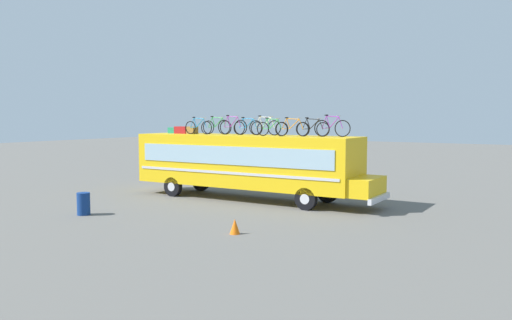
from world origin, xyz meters
TOP-DOWN VIEW (x-y plane):
  - ground_plane at (0.00, 0.00)m, footprint 120.00×120.00m
  - bus at (0.15, -0.00)m, footprint 12.45×2.63m
  - luggage_bag_1 at (-4.70, 0.35)m, footprint 0.45×0.47m
  - luggage_bag_2 at (-4.00, 0.24)m, footprint 0.75×0.53m
  - luggage_bag_3 at (-3.27, 0.12)m, footprint 0.47×0.42m
  - rooftop_bicycle_1 at (-2.70, -0.10)m, footprint 1.68×0.44m
  - rooftop_bicycle_2 at (-1.83, 0.30)m, footprint 1.75×0.44m
  - rooftop_bicycle_3 at (-0.86, 0.24)m, footprint 1.71×0.44m
  - rooftop_bicycle_4 at (0.03, 0.26)m, footprint 1.66×0.44m
  - rooftop_bicycle_5 at (0.89, 0.43)m, footprint 1.75×0.44m
  - rooftop_bicycle_6 at (1.73, -0.35)m, footprint 1.62×0.44m
  - rooftop_bicycle_7 at (2.63, -0.08)m, footprint 1.73×0.44m
  - rooftop_bicycle_8 at (3.51, 0.19)m, footprint 1.66×0.44m
  - rooftop_bicycle_9 at (4.37, 0.37)m, footprint 1.73×0.44m
  - trash_bin at (-3.35, -6.86)m, footprint 0.52×0.52m
  - traffic_cone at (3.81, -6.52)m, footprint 0.35×0.35m

SIDE VIEW (x-z plane):
  - ground_plane at x=0.00m, z-range 0.00..0.00m
  - traffic_cone at x=3.81m, z-range 0.00..0.52m
  - trash_bin at x=-3.35m, z-range 0.00..0.91m
  - bus at x=0.15m, z-range 0.29..3.38m
  - luggage_bag_1 at x=-4.70m, z-range 3.09..3.40m
  - luggage_bag_2 at x=-4.00m, z-range 3.09..3.46m
  - luggage_bag_3 at x=-3.27m, z-range 3.09..3.47m
  - rooftop_bicycle_6 at x=1.73m, z-range 3.02..3.88m
  - rooftop_bicycle_8 at x=3.51m, z-range 3.02..3.89m
  - rooftop_bicycle_7 at x=2.63m, z-range 3.02..3.89m
  - rooftop_bicycle_4 at x=0.03m, z-range 3.02..3.89m
  - rooftop_bicycle_1 at x=-2.70m, z-range 3.02..3.90m
  - rooftop_bicycle_2 at x=-1.83m, z-range 3.02..3.94m
  - rooftop_bicycle_5 at x=0.89m, z-range 3.01..3.96m
  - rooftop_bicycle_3 at x=-0.86m, z-range 3.01..3.98m
  - rooftop_bicycle_9 at x=4.37m, z-range 3.01..3.99m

